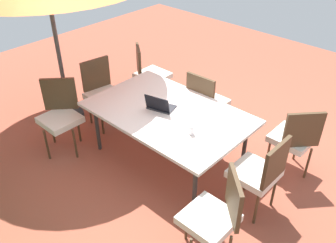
{
  "coord_description": "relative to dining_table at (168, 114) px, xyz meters",
  "views": [
    {
      "loc": [
        -2.55,
        2.74,
        3.12
      ],
      "look_at": [
        0.0,
        0.0,
        0.6
      ],
      "focal_mm": 39.08,
      "sensor_mm": 36.0,
      "label": 1
    }
  ],
  "objects": [
    {
      "name": "chair_southeast",
      "position": [
        1.21,
        -0.85,
        -0.15
      ],
      "size": [
        0.58,
        0.58,
        0.98
      ],
      "rotation": [
        0.0,
        0.0,
        5.62
      ],
      "color": "silver",
      "rests_on": "ground_plane"
    },
    {
      "name": "chair_northeast",
      "position": [
        1.21,
        0.77,
        -0.15
      ],
      "size": [
        0.59,
        0.59,
        0.98
      ],
      "rotation": [
        0.0,
        0.0,
        3.97
      ],
      "color": "silver",
      "rests_on": "ground_plane"
    },
    {
      "name": "chair_southwest",
      "position": [
        -1.28,
        -0.83,
        -0.15
      ],
      "size": [
        0.59,
        0.59,
        0.98
      ],
      "rotation": [
        0.0,
        0.0,
        0.84
      ],
      "color": "silver",
      "rests_on": "ground_plane"
    },
    {
      "name": "laptop",
      "position": [
        0.11,
        0.03,
        0.09
      ],
      "size": [
        0.37,
        0.32,
        0.21
      ],
      "rotation": [
        0.0,
        0.0,
        0.27
      ],
      "color": "#2D2D33",
      "rests_on": "dining_table"
    },
    {
      "name": "chair_west",
      "position": [
        -1.3,
        -0.02,
        -0.15
      ],
      "size": [
        0.46,
        0.46,
        0.98
      ],
      "rotation": [
        0.0,
        0.0,
        1.56
      ],
      "color": "silver",
      "rests_on": "ground_plane"
    },
    {
      "name": "chair_northwest",
      "position": [
        -1.31,
        0.76,
        -0.15
      ],
      "size": [
        0.59,
        0.59,
        0.98
      ],
      "rotation": [
        0.0,
        0.0,
        2.38
      ],
      "color": "silver",
      "rests_on": "ground_plane"
    },
    {
      "name": "dining_table",
      "position": [
        0.0,
        0.0,
        0.0
      ],
      "size": [
        1.97,
        1.26,
        0.75
      ],
      "color": "silver",
      "rests_on": "ground_plane"
    },
    {
      "name": "cup",
      "position": [
        -0.51,
        0.17,
        0.1
      ],
      "size": [
        0.06,
        0.06,
        0.11
      ],
      "primitive_type": "cylinder",
      "color": "white",
      "rests_on": "dining_table"
    },
    {
      "name": "chair_east",
      "position": [
        1.29,
        0.0,
        -0.15
      ],
      "size": [
        0.49,
        0.48,
        0.98
      ],
      "rotation": [
        0.0,
        0.0,
        4.56
      ],
      "color": "silver",
      "rests_on": "ground_plane"
    },
    {
      "name": "ground_plane",
      "position": [
        0.0,
        0.0,
        -0.71
      ],
      "size": [
        10.0,
        10.0,
        0.02
      ],
      "primitive_type": "cube",
      "color": "#9E4C38"
    },
    {
      "name": "chair_south",
      "position": [
        0.01,
        -0.78,
        -0.15
      ],
      "size": [
        0.46,
        0.47,
        0.98
      ],
      "rotation": [
        0.0,
        0.0,
        0.04
      ],
      "color": "silver",
      "rests_on": "ground_plane"
    }
  ]
}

